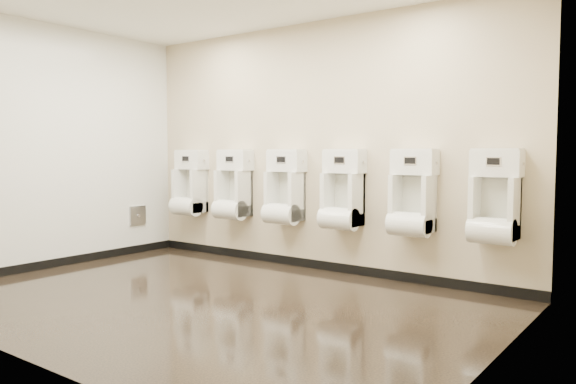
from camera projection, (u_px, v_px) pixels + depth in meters
name	position (u px, v px, depth m)	size (l,w,h in m)	color
ground	(209.00, 301.00, 5.05)	(5.00, 3.50, 0.00)	black
back_wall	(317.00, 147.00, 6.36)	(5.00, 0.02, 2.80)	beige
front_wall	(11.00, 142.00, 3.55)	(5.00, 0.02, 2.80)	beige
left_wall	(51.00, 147.00, 6.43)	(0.02, 3.50, 2.80)	beige
right_wall	(498.00, 141.00, 3.47)	(0.02, 3.50, 2.80)	beige
tile_overlay_left	(51.00, 147.00, 6.43)	(0.01, 3.50, 2.80)	white
skirting_back	(316.00, 264.00, 6.44)	(5.00, 0.02, 0.10)	black
skirting_left	(55.00, 263.00, 6.52)	(0.02, 3.50, 0.10)	black
access_panel	(138.00, 215.00, 7.45)	(0.04, 0.25, 0.25)	#9E9EA3
urinal_0	(189.00, 188.00, 7.40)	(0.45, 0.34, 0.85)	silver
urinal_1	(233.00, 190.00, 6.95)	(0.45, 0.34, 0.85)	silver
urinal_2	(284.00, 193.00, 6.48)	(0.45, 0.34, 0.85)	silver
urinal_3	(342.00, 196.00, 6.02)	(0.45, 0.34, 0.85)	silver
urinal_4	(412.00, 199.00, 5.54)	(0.45, 0.34, 0.85)	silver
urinal_5	(494.00, 204.00, 5.07)	(0.45, 0.34, 0.85)	silver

